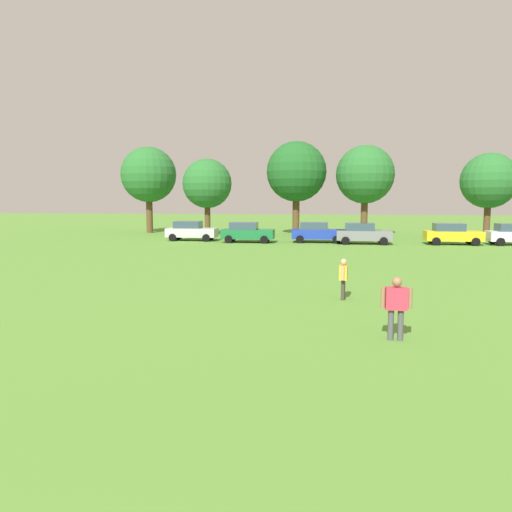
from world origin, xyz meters
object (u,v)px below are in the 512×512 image
(tree_far_right, at_px, (489,181))
(tree_center, at_px, (296,172))
(parked_car_silver_0, at_px, (191,231))
(parked_car_yellow_4, at_px, (452,234))
(adult_bystander, at_px, (396,303))
(tree_right, at_px, (365,175))
(parked_car_green_1, at_px, (247,232))
(tree_left, at_px, (207,184))
(tree_far_left, at_px, (149,175))
(bystander_midfield, at_px, (343,275))
(parked_car_blue_2, at_px, (317,232))
(parked_car_gray_3, at_px, (363,233))

(tree_far_right, bearing_deg, tree_center, 171.90)
(parked_car_silver_0, xyz_separation_m, tree_center, (8.64, 7.78, 5.35))
(parked_car_yellow_4, bearing_deg, adult_bystander, -106.73)
(parked_car_yellow_4, relative_size, tree_right, 0.49)
(parked_car_green_1, xyz_separation_m, tree_left, (-4.98, 6.99, 4.18))
(adult_bystander, xyz_separation_m, parked_car_silver_0, (-13.13, 28.38, -0.13))
(adult_bystander, bearing_deg, tree_right, 88.47)
(parked_car_silver_0, height_order, parked_car_yellow_4, same)
(adult_bystander, height_order, tree_far_left, tree_far_left)
(parked_car_green_1, relative_size, tree_left, 0.58)
(adult_bystander, distance_m, tree_far_left, 42.42)
(parked_car_green_1, height_order, tree_left, tree_left)
(parked_car_green_1, distance_m, tree_right, 14.22)
(bystander_midfield, relative_size, tree_far_left, 0.17)
(tree_far_left, bearing_deg, parked_car_green_1, -39.45)
(adult_bystander, relative_size, parked_car_green_1, 0.39)
(tree_center, height_order, tree_far_right, tree_center)
(parked_car_blue_2, xyz_separation_m, parked_car_yellow_4, (10.56, -0.55, 0.00))
(parked_car_silver_0, relative_size, tree_center, 0.47)
(parked_car_yellow_4, height_order, tree_right, tree_right)
(bystander_midfield, height_order, parked_car_yellow_4, parked_car_yellow_4)
(tree_right, bearing_deg, tree_far_left, 176.78)
(adult_bystander, xyz_separation_m, tree_far_left, (-19.97, 37.08, 5.07))
(parked_car_blue_2, height_order, tree_right, tree_right)
(bystander_midfield, bearing_deg, tree_right, -179.24)
(parked_car_blue_2, bearing_deg, adult_bystander, -85.31)
(parked_car_silver_0, height_order, parked_car_blue_2, same)
(adult_bystander, distance_m, tree_left, 36.91)
(tree_far_left, distance_m, tree_far_right, 32.94)
(parked_car_silver_0, relative_size, parked_car_gray_3, 1.00)
(tree_center, bearing_deg, adult_bystander, -82.92)
(bystander_midfield, relative_size, tree_right, 0.17)
(adult_bystander, bearing_deg, tree_far_left, 120.17)
(parked_car_green_1, height_order, tree_center, tree_center)
(bystander_midfield, xyz_separation_m, tree_right, (3.26, 30.83, 4.99))
(parked_car_green_1, distance_m, tree_far_left, 16.26)
(adult_bystander, relative_size, tree_left, 0.22)
(parked_car_yellow_4, bearing_deg, tree_center, 145.75)
(parked_car_gray_3, bearing_deg, tree_center, 122.69)
(adult_bystander, height_order, tree_left, tree_left)
(parked_car_silver_0, relative_size, parked_car_green_1, 1.00)
(tree_center, relative_size, tree_far_right, 1.20)
(parked_car_gray_3, bearing_deg, tree_right, 84.68)
(adult_bystander, distance_m, tree_far_right, 36.29)
(tree_left, height_order, tree_right, tree_right)
(tree_far_left, height_order, tree_center, tree_center)
(parked_car_green_1, xyz_separation_m, parked_car_blue_2, (5.77, 0.73, 0.00))
(tree_center, bearing_deg, parked_car_silver_0, -137.98)
(parked_car_blue_2, bearing_deg, tree_far_right, 20.64)
(bystander_midfield, height_order, parked_car_green_1, parked_car_green_1)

